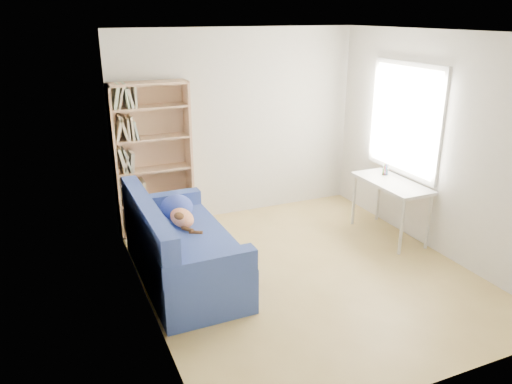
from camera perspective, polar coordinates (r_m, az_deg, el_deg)
ground at (r=5.76m, az=5.52°, el=-9.06°), size 4.00×4.00×0.00m
room_shell at (r=5.25m, az=6.88°, el=7.15°), size 3.54×4.04×2.62m
sofa at (r=5.51m, az=-8.71°, el=-6.39°), size 0.94×1.94×0.95m
bookshelf at (r=6.61m, az=-11.66°, el=3.02°), size 0.99×0.31×1.97m
desk at (r=6.59m, az=15.21°, el=0.47°), size 0.51×1.11×0.75m
pen_cup at (r=6.81m, az=14.57°, el=2.39°), size 0.08×0.08×0.15m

